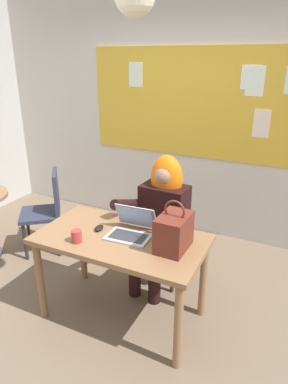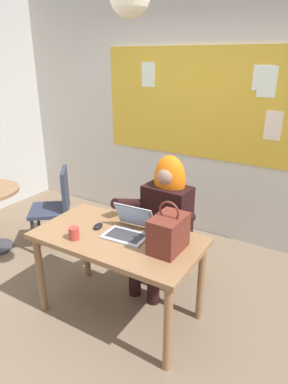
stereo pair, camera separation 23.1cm
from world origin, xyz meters
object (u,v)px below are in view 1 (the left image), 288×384
Objects in this scene: desk_main at (121,248)px; handbag at (174,232)px; chair_at_desk at (166,229)px; coffee_mug at (77,236)px; laptop at (131,229)px; computer_mouse at (99,228)px; chair_spare_by_window at (47,207)px; person_costumed at (161,212)px.

desk_main is 3.50× the size of handbag.
chair_at_desk is 9.37× the size of coffee_mug.
laptop is 0.27m from computer_mouse.
laptop reaches higher than chair_spare_by_window.
desk_main is 3.73× the size of laptop.
person_costumed is at bearing 141.95° from chair_spare_by_window.
desk_main is 0.25m from computer_mouse.
computer_mouse is at bearing -179.45° from handbag.
person_costumed is 11.93× the size of computer_mouse.
chair_spare_by_window is at bearing 156.10° from desk_main.
person_costumed reaches higher than computer_mouse.
handbag reaches higher than chair_at_desk.
chair_at_desk is 1.03m from coffee_mug.
person_costumed reaches higher than laptop.
coffee_mug is 0.10× the size of chair_spare_by_window.
chair_at_desk is 0.86m from handbag.
laptop is at bearing 42.85° from coffee_mug.
desk_main is at bearing -129.63° from laptop.
laptop is 0.39× the size of chair_spare_by_window.
person_costumed is at bearing 121.88° from handbag.
laptop is 0.42m from coffee_mug.
desk_main is 0.36m from coffee_mug.
chair_spare_by_window reaches higher than chair_at_desk.
chair_at_desk is at bearing 147.42° from chair_spare_by_window.
chair_at_desk is 1.35m from chair_spare_by_window.
chair_at_desk is 0.97× the size of chair_spare_by_window.
desk_main is at bearing -7.56° from chair_at_desk.
chair_at_desk is at bearing 83.79° from desk_main.
laptop is 0.94× the size of handbag.
chair_spare_by_window reaches higher than desk_main.
handbag is at bearing 123.35° from chair_spare_by_window.
handbag is at bearing 3.98° from desk_main.
handbag is 0.41× the size of chair_spare_by_window.
chair_spare_by_window reaches higher than computer_mouse.
desk_main is at bearing -5.24° from person_costumed.
desk_main is 1.07× the size of person_costumed.
desk_main is 13.92× the size of coffee_mug.
person_costumed is at bearing 54.20° from computer_mouse.
chair_at_desk is 0.72× the size of person_costumed.
chair_spare_by_window is at bearing -86.60° from person_costumed.
desk_main is 0.73m from chair_at_desk.
coffee_mug is (-0.68, -0.24, -0.09)m from handbag.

